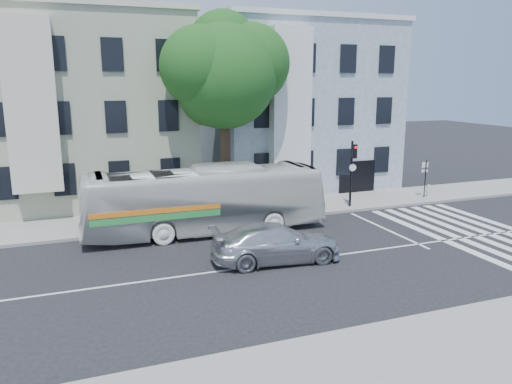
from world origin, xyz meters
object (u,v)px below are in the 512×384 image
traffic_signal (352,166)px  fire_hydrant (429,190)px  sedan (276,243)px  bus (205,200)px

traffic_signal → fire_hydrant: size_ratio=5.28×
sedan → fire_hydrant: sedan is taller
bus → traffic_signal: size_ratio=2.96×
fire_hydrant → sedan: bearing=-152.5°
traffic_signal → fire_hydrant: (6.00, 0.60, -2.02)m
bus → fire_hydrant: size_ratio=15.66×
bus → fire_hydrant: 15.24m
bus → traffic_signal: traffic_signal is taller
sedan → fire_hydrant: bearing=-57.6°
sedan → bus: bearing=23.7°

